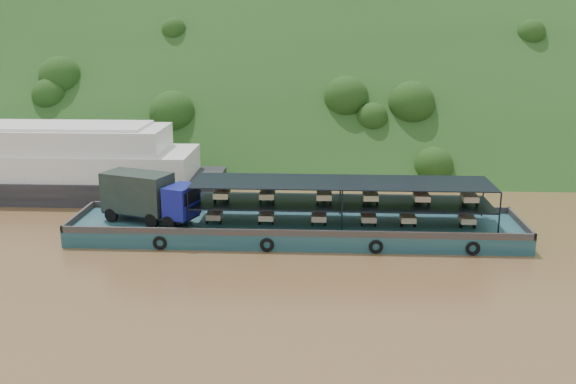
{
  "coord_description": "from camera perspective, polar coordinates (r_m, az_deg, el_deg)",
  "views": [
    {
      "loc": [
        0.56,
        -46.75,
        16.53
      ],
      "look_at": [
        -2.0,
        3.0,
        3.2
      ],
      "focal_mm": 40.0,
      "sensor_mm": 36.0,
      "label": 1
    }
  ],
  "objects": [
    {
      "name": "ground",
      "position": [
        49.59,
        2.14,
        -4.5
      ],
      "size": [
        160.0,
        160.0,
        0.0
      ],
      "primitive_type": "plane",
      "color": "brown",
      "rests_on": "ground"
    },
    {
      "name": "cargo_barge",
      "position": [
        50.43,
        -0.93,
        -2.63
      ],
      "size": [
        35.0,
        7.18,
        5.05
      ],
      "color": "#143846",
      "rests_on": "ground"
    },
    {
      "name": "hillside",
      "position": [
        84.39,
        2.52,
        3.67
      ],
      "size": [
        140.0,
        39.6,
        39.6
      ],
      "primitive_type": "cube",
      "rotation": [
        0.79,
        0.0,
        0.0
      ],
      "color": "#1D3C16",
      "rests_on": "ground"
    },
    {
      "name": "passenger_ferry",
      "position": [
        66.57,
        -20.99,
        2.28
      ],
      "size": [
        34.64,
        8.72,
        7.01
      ],
      "rotation": [
        0.0,
        0.0,
        0.0
      ],
      "color": "black",
      "rests_on": "ground"
    }
  ]
}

